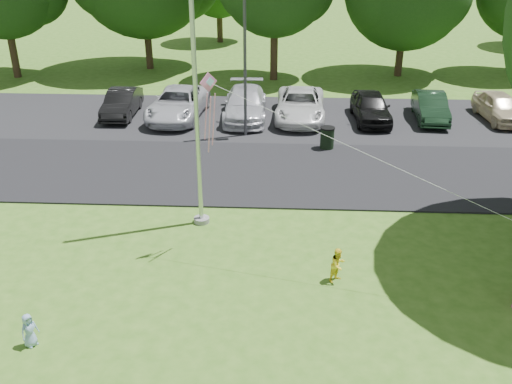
{
  "coord_description": "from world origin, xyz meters",
  "views": [
    {
      "loc": [
        -0.96,
        -10.93,
        8.85
      ],
      "look_at": [
        -1.7,
        4.0,
        1.6
      ],
      "focal_mm": 40.0,
      "sensor_mm": 36.0,
      "label": 1
    }
  ],
  "objects_px": {
    "flagpole": "(196,96)",
    "kite": "(222,104)",
    "street_lamp": "(251,46)",
    "child_yellow": "(338,265)",
    "trash_can": "(327,138)",
    "child_blue": "(29,330)"
  },
  "relations": [
    {
      "from": "trash_can",
      "to": "child_blue",
      "type": "distance_m",
      "value": 14.63
    },
    {
      "from": "trash_can",
      "to": "child_yellow",
      "type": "height_order",
      "value": "child_yellow"
    },
    {
      "from": "flagpole",
      "to": "child_blue",
      "type": "xyz_separation_m",
      "value": [
        -3.09,
        -5.99,
        -3.74
      ]
    },
    {
      "from": "trash_can",
      "to": "child_blue",
      "type": "height_order",
      "value": "trash_can"
    },
    {
      "from": "flagpole",
      "to": "trash_can",
      "type": "bearing_deg",
      "value": 56.25
    },
    {
      "from": "street_lamp",
      "to": "child_blue",
      "type": "height_order",
      "value": "street_lamp"
    },
    {
      "from": "child_yellow",
      "to": "street_lamp",
      "type": "bearing_deg",
      "value": 61.32
    },
    {
      "from": "child_yellow",
      "to": "child_blue",
      "type": "distance_m",
      "value": 7.76
    },
    {
      "from": "flagpole",
      "to": "kite",
      "type": "xyz_separation_m",
      "value": [
        0.92,
        -1.52,
        0.24
      ]
    },
    {
      "from": "trash_can",
      "to": "kite",
      "type": "xyz_separation_m",
      "value": [
        -3.48,
        -8.11,
        3.92
      ]
    },
    {
      "from": "flagpole",
      "to": "kite",
      "type": "bearing_deg",
      "value": -58.96
    },
    {
      "from": "kite",
      "to": "child_blue",
      "type": "bearing_deg",
      "value": -169.95
    },
    {
      "from": "trash_can",
      "to": "kite",
      "type": "relative_size",
      "value": 0.12
    },
    {
      "from": "street_lamp",
      "to": "child_yellow",
      "type": "xyz_separation_m",
      "value": [
        2.95,
        -11.08,
        -3.47
      ]
    },
    {
      "from": "flagpole",
      "to": "kite",
      "type": "relative_size",
      "value": 1.21
    },
    {
      "from": "kite",
      "to": "trash_can",
      "type": "bearing_deg",
      "value": 28.7
    },
    {
      "from": "street_lamp",
      "to": "child_yellow",
      "type": "bearing_deg",
      "value": -86.7
    },
    {
      "from": "street_lamp",
      "to": "trash_can",
      "type": "bearing_deg",
      "value": -35.48
    },
    {
      "from": "flagpole",
      "to": "child_blue",
      "type": "distance_m",
      "value": 7.71
    },
    {
      "from": "flagpole",
      "to": "trash_can",
      "type": "relative_size",
      "value": 10.31
    },
    {
      "from": "flagpole",
      "to": "child_yellow",
      "type": "relative_size",
      "value": 10.21
    },
    {
      "from": "flagpole",
      "to": "child_yellow",
      "type": "height_order",
      "value": "flagpole"
    }
  ]
}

